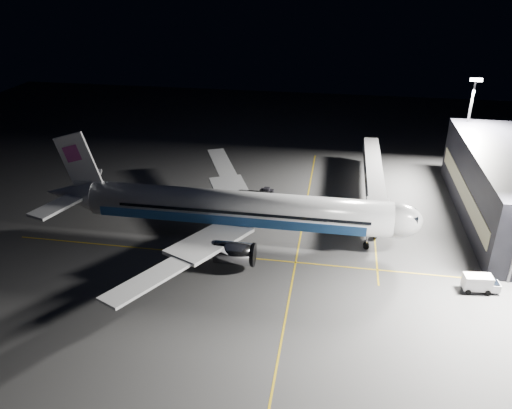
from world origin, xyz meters
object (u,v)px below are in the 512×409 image
object	(u,v)px
jet_bridge	(374,177)
service_truck	(481,283)
safety_cone_b	(212,217)
baggage_tug	(267,193)
safety_cone_a	(267,218)
safety_cone_c	(265,220)
floodlight_mast_north	(468,120)
airliner	(231,208)

from	to	relation	value
jet_bridge	service_truck	size ratio (longest dim) A/B	6.90
jet_bridge	safety_cone_b	size ratio (longest dim) A/B	64.46
baggage_tug	safety_cone_a	world-z (taller)	baggage_tug
jet_bridge	safety_cone_a	distance (m)	21.92
baggage_tug	safety_cone_b	size ratio (longest dim) A/B	5.06
jet_bridge	safety_cone_c	size ratio (longest dim) A/B	51.02
floodlight_mast_north	service_truck	distance (m)	42.58
service_truck	safety_cone_b	bearing A→B (deg)	155.32
jet_bridge	safety_cone_c	bearing A→B (deg)	-146.54
jet_bridge	floodlight_mast_north	bearing A→B (deg)	37.74
airliner	safety_cone_a	xyz separation A→B (m)	(4.67, 6.98, -4.91)
safety_cone_b	service_truck	bearing A→B (deg)	-19.15
floodlight_mast_north	safety_cone_c	xyz separation A→B (m)	(-36.53, -26.18, -12.03)
baggage_tug	safety_cone_c	xyz separation A→B (m)	(1.25, -10.30, -0.50)
safety_cone_a	safety_cone_b	world-z (taller)	safety_cone_b
airliner	safety_cone_a	bearing A→B (deg)	56.22
safety_cone_a	safety_cone_c	size ratio (longest dim) A/B	0.76
baggage_tug	jet_bridge	bearing A→B (deg)	11.93
airliner	floodlight_mast_north	distance (m)	52.56
safety_cone_b	safety_cone_c	xyz separation A→B (m)	(9.37, 0.32, 0.07)
baggage_tug	safety_cone_c	size ratio (longest dim) A/B	4.01
jet_bridge	service_truck	distance (m)	30.30
safety_cone_c	safety_cone_b	bearing A→B (deg)	-178.07
airliner	baggage_tug	size ratio (longest dim) A/B	22.76
baggage_tug	safety_cone_b	bearing A→B (deg)	-121.07
floodlight_mast_north	baggage_tug	xyz separation A→B (m)	(-37.78, -15.87, -11.53)
airliner	service_truck	distance (m)	37.83
safety_cone_a	floodlight_mast_north	bearing A→B (deg)	34.48
airliner	baggage_tug	xyz separation A→B (m)	(3.29, 16.11, -4.32)
baggage_tug	safety_cone_c	world-z (taller)	baggage_tug
jet_bridge	safety_cone_b	bearing A→B (deg)	-155.76
jet_bridge	safety_cone_c	xyz separation A→B (m)	(-18.53, -12.25, -4.24)
safety_cone_b	safety_cone_a	bearing A→B (deg)	8.89
safety_cone_b	baggage_tug	bearing A→B (deg)	52.61
baggage_tug	safety_cone_b	world-z (taller)	baggage_tug
jet_bridge	safety_cone_c	world-z (taller)	jet_bridge
jet_bridge	safety_cone_a	bearing A→B (deg)	-148.96
service_truck	safety_cone_a	world-z (taller)	service_truck
floodlight_mast_north	safety_cone_c	bearing A→B (deg)	-144.37
baggage_tug	safety_cone_c	bearing A→B (deg)	-76.74
airliner	jet_bridge	size ratio (longest dim) A/B	1.79
baggage_tug	safety_cone_a	size ratio (longest dim) A/B	5.26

